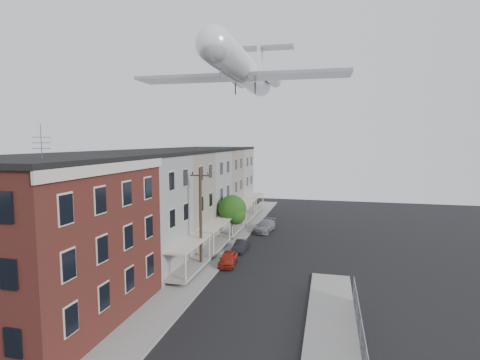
# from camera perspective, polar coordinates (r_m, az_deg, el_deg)

# --- Properties ---
(sidewalk_left) EXTENTS (3.00, 62.00, 0.12)m
(sidewalk_left) POSITION_cam_1_polar(r_m,az_deg,el_deg) (39.34, -2.84, -10.55)
(sidewalk_left) COLOR gray
(sidewalk_left) RESTS_ON ground
(curb_left) EXTENTS (0.15, 62.00, 0.14)m
(curb_left) POSITION_cam_1_polar(r_m,az_deg,el_deg) (38.97, -0.76, -10.69)
(curb_left) COLOR gray
(curb_left) RESTS_ON ground
(corner_building) EXTENTS (10.31, 12.30, 12.15)m
(corner_building) POSITION_cam_1_polar(r_m,az_deg,el_deg) (26.44, -27.77, -8.03)
(corner_building) COLOR #3B1712
(corner_building) RESTS_ON ground
(row_house_a) EXTENTS (11.98, 7.00, 10.30)m
(row_house_a) POSITION_cam_1_polar(r_m,az_deg,el_deg) (33.95, -17.10, -4.67)
(row_house_a) COLOR slate
(row_house_a) RESTS_ON ground
(row_house_b) EXTENTS (11.98, 7.00, 10.30)m
(row_house_b) POSITION_cam_1_polar(r_m,az_deg,el_deg) (40.04, -12.00, -2.94)
(row_house_b) COLOR gray
(row_house_b) RESTS_ON ground
(row_house_c) EXTENTS (11.98, 7.00, 10.30)m
(row_house_c) POSITION_cam_1_polar(r_m,az_deg,el_deg) (46.39, -8.28, -1.67)
(row_house_c) COLOR slate
(row_house_c) RESTS_ON ground
(row_house_d) EXTENTS (11.98, 7.00, 10.30)m
(row_house_d) POSITION_cam_1_polar(r_m,az_deg,el_deg) (52.90, -5.48, -0.69)
(row_house_d) COLOR gray
(row_house_d) RESTS_ON ground
(row_house_e) EXTENTS (11.98, 7.00, 10.30)m
(row_house_e) POSITION_cam_1_polar(r_m,az_deg,el_deg) (59.52, -3.29, 0.07)
(row_house_e) COLOR slate
(row_house_e) RESTS_ON ground
(utility_pole) EXTENTS (1.80, 0.26, 9.00)m
(utility_pole) POSITION_cam_1_polar(r_m,az_deg,el_deg) (32.71, -6.02, -5.65)
(utility_pole) COLOR black
(utility_pole) RESTS_ON ground
(street_tree) EXTENTS (3.22, 3.20, 5.20)m
(street_tree) POSITION_cam_1_polar(r_m,az_deg,el_deg) (42.16, -1.06, -4.68)
(street_tree) COLOR black
(street_tree) RESTS_ON ground
(car_near) EXTENTS (1.75, 3.68, 1.21)m
(car_near) POSITION_cam_1_polar(r_m,az_deg,el_deg) (34.71, -1.82, -11.88)
(car_near) COLOR maroon
(car_near) RESTS_ON ground
(car_mid) EXTENTS (1.27, 3.34, 1.09)m
(car_mid) POSITION_cam_1_polar(r_m,az_deg,el_deg) (38.87, 0.14, -10.01)
(car_mid) COLOR black
(car_mid) RESTS_ON ground
(car_far) EXTENTS (2.47, 4.90, 1.37)m
(car_far) POSITION_cam_1_polar(r_m,az_deg,el_deg) (47.03, 3.83, -7.02)
(car_far) COLOR gray
(car_far) RESTS_ON ground
(airplane) EXTENTS (22.43, 25.60, 7.45)m
(airplane) POSITION_cam_1_polar(r_m,az_deg,el_deg) (42.60, 0.70, 16.29)
(airplane) COLOR white
(airplane) RESTS_ON ground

